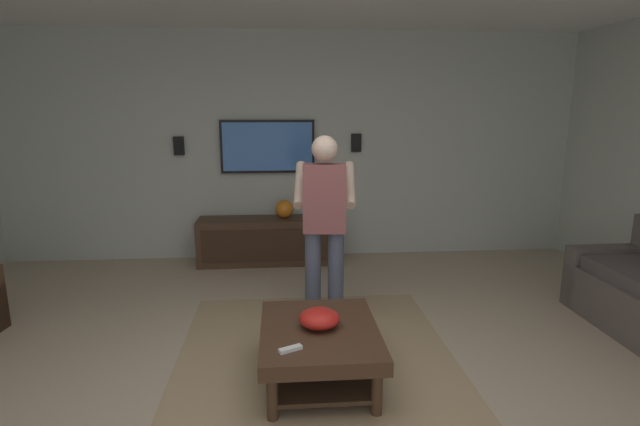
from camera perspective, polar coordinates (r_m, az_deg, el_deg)
The scene contains 12 objects.
ground_plane at distance 3.46m, azimuth -1.28°, elevation -20.67°, with size 8.46×8.46×0.00m, color tan.
wall_back_tv at distance 6.21m, azimuth -3.18°, elevation 7.59°, with size 0.10×7.25×2.76m, color #B2B7AD.
area_rug at distance 3.83m, azimuth -0.32°, elevation -17.11°, with size 2.63×2.09×0.01m, color #9E8460.
coffee_table at distance 3.52m, azimuth -0.06°, elevation -14.59°, with size 1.00×0.80×0.40m.
media_console at distance 6.07m, azimuth -5.85°, elevation -3.18°, with size 0.45×1.70×0.55m.
tv at distance 6.11m, azimuth -6.03°, elevation 7.59°, with size 0.05×1.14×0.64m.
person_standing at distance 4.28m, azimuth 0.52°, elevation -0.58°, with size 0.57×0.58×1.64m.
bowl at distance 3.46m, azimuth -0.07°, elevation -11.99°, with size 0.28×0.28×0.13m, color red.
remote_white at distance 3.18m, azimuth -3.41°, elevation -15.31°, with size 0.15×0.04×0.02m, color white.
vase_round at distance 6.00m, azimuth -4.11°, elevation 0.47°, with size 0.22×0.22×0.22m, color orange.
wall_speaker_left at distance 6.19m, azimuth 4.18°, elevation 8.05°, with size 0.06×0.12×0.22m, color black.
wall_speaker_right at distance 6.24m, azimuth -15.89°, elevation 7.42°, with size 0.06×0.12×0.22m, color black.
Camera 1 is at (-2.90, 0.17, 1.88)m, focal length 27.89 mm.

